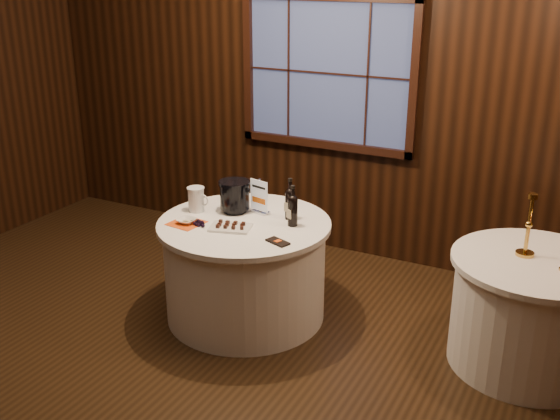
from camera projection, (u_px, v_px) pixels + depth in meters
The scene contains 15 objects.
ground at pixel (168, 383), 4.24m from camera, with size 6.00×6.00×0.00m, color black.
back_wall at pixel (328, 85), 5.75m from camera, with size 6.00×0.10×3.00m.
main_table at pixel (245, 269), 4.93m from camera, with size 1.28×1.28×0.77m.
side_table at pixel (529, 313), 4.32m from camera, with size 1.08×1.08×0.77m.
sign_stand at pixel (260, 201), 4.94m from camera, with size 0.16×0.11×0.27m.
port_bottle_left at pixel (290, 201), 4.81m from camera, with size 0.07×0.08×0.31m.
port_bottle_right at pixel (293, 208), 4.69m from camera, with size 0.07×0.08×0.30m.
ice_bucket at pixel (235, 196), 4.95m from camera, with size 0.24×0.24×0.24m.
chocolate_plate at pixel (230, 226), 4.67m from camera, with size 0.33×0.27×0.04m.
chocolate_box at pixel (278, 242), 4.44m from camera, with size 0.17×0.08×0.01m, color black.
grape_bunch at pixel (201, 223), 4.73m from camera, with size 0.17×0.10×0.04m.
glass_pitcher at pixel (196, 199), 4.97m from camera, with size 0.18×0.13×0.19m.
orange_napkin at pixel (186, 223), 4.77m from camera, with size 0.23×0.23×0.00m, color #DE4C12.
cracker_bowl at pixel (186, 221), 4.76m from camera, with size 0.13×0.13×0.03m, color white.
brass_candlestick at pixel (528, 233), 4.20m from camera, with size 0.12×0.12×0.42m.
Camera 1 is at (2.30, -2.83, 2.55)m, focal length 42.00 mm.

